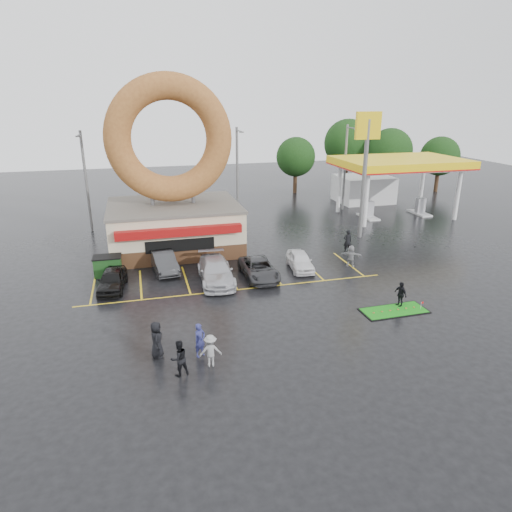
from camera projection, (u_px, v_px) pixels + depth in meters
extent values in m
plane|color=black|center=(250.00, 313.00, 26.22)|extent=(120.00, 120.00, 0.00)
cube|color=#472B19|center=(176.00, 241.00, 37.15)|extent=(10.00, 8.00, 1.20)
cube|color=beige|center=(174.00, 220.00, 36.57)|extent=(10.00, 8.00, 2.30)
cube|color=#59544C|center=(173.00, 205.00, 36.15)|extent=(10.20, 8.20, 0.20)
cube|color=maroon|center=(180.00, 232.00, 32.56)|extent=(9.00, 0.60, 0.60)
cylinder|color=slate|center=(152.00, 197.00, 35.53)|extent=(0.30, 0.30, 1.20)
cylinder|color=slate|center=(193.00, 195.00, 36.31)|extent=(0.30, 0.30, 1.20)
torus|color=brown|center=(169.00, 139.00, 34.46)|extent=(9.60, 2.00, 9.60)
cylinder|color=silver|center=(366.00, 201.00, 42.69)|extent=(0.40, 0.40, 5.00)
cylinder|color=silver|center=(458.00, 195.00, 45.11)|extent=(0.40, 0.40, 5.00)
cylinder|color=silver|center=(339.00, 189.00, 48.16)|extent=(0.40, 0.40, 5.00)
cylinder|color=silver|center=(422.00, 184.00, 50.58)|extent=(0.40, 0.40, 5.00)
cube|color=silver|center=(399.00, 165.00, 45.73)|extent=(12.00, 8.00, 0.50)
cube|color=yellow|center=(400.00, 162.00, 45.63)|extent=(12.30, 8.30, 0.70)
cube|color=#99999E|center=(369.00, 209.00, 46.44)|extent=(0.90, 0.60, 1.60)
cube|color=#99999E|center=(420.00, 206.00, 47.89)|extent=(0.90, 0.60, 1.60)
cube|color=silver|center=(363.00, 189.00, 53.35)|extent=(6.00, 5.00, 3.00)
cylinder|color=slate|center=(364.00, 181.00, 38.64)|extent=(0.36, 0.36, 10.00)
cube|color=yellow|center=(368.00, 126.00, 37.15)|extent=(2.20, 0.30, 2.20)
cylinder|color=slate|center=(86.00, 183.00, 40.55)|extent=(0.24, 0.24, 9.00)
cylinder|color=slate|center=(79.00, 135.00, 38.24)|extent=(0.12, 2.00, 0.12)
cube|color=slate|center=(78.00, 136.00, 37.35)|extent=(0.40, 0.18, 0.12)
cylinder|color=slate|center=(237.00, 174.00, 44.84)|extent=(0.24, 0.24, 9.00)
cylinder|color=slate|center=(239.00, 131.00, 42.54)|extent=(0.12, 2.00, 0.12)
cube|color=slate|center=(241.00, 132.00, 41.64)|extent=(0.40, 0.18, 0.12)
cylinder|color=slate|center=(345.00, 168.00, 48.65)|extent=(0.24, 0.24, 9.00)
cylinder|color=slate|center=(352.00, 128.00, 46.35)|extent=(0.12, 2.00, 0.12)
cube|color=slate|center=(356.00, 129.00, 45.45)|extent=(0.40, 0.18, 0.12)
cylinder|color=#332114|center=(387.00, 180.00, 59.38)|extent=(0.50, 0.50, 2.88)
sphere|color=black|center=(390.00, 151.00, 58.13)|extent=(5.60, 5.60, 5.60)
cylinder|color=#332114|center=(437.00, 182.00, 59.07)|extent=(0.50, 0.50, 2.52)
sphere|color=black|center=(440.00, 156.00, 57.98)|extent=(4.90, 4.90, 4.90)
cylinder|color=#332114|center=(346.00, 175.00, 62.00)|extent=(0.50, 0.50, 3.24)
sphere|color=black|center=(348.00, 143.00, 60.60)|extent=(6.30, 6.30, 6.30)
cylinder|color=#332114|center=(295.00, 183.00, 58.36)|extent=(0.50, 0.50, 2.52)
sphere|color=black|center=(296.00, 157.00, 57.27)|extent=(4.90, 4.90, 4.90)
imported|color=black|center=(112.00, 280.00, 29.16)|extent=(2.07, 4.08, 1.33)
imported|color=#2B2C2E|center=(164.00, 262.00, 32.24)|extent=(1.99, 4.38, 1.39)
imported|color=#B5B4BA|center=(216.00, 271.00, 30.35)|extent=(2.37, 5.35, 1.53)
imported|color=#323235|center=(259.00, 269.00, 31.09)|extent=(2.14, 4.58, 1.27)
imported|color=white|center=(300.00, 261.00, 32.62)|extent=(1.91, 3.88, 1.27)
imported|color=navy|center=(200.00, 340.00, 21.60)|extent=(0.74, 0.68, 1.69)
imported|color=black|center=(179.00, 358.00, 20.12)|extent=(0.99, 0.89, 1.69)
imported|color=gray|center=(211.00, 351.00, 20.82)|extent=(1.07, 0.68, 1.57)
imported|color=black|center=(157.00, 340.00, 21.52)|extent=(0.67, 0.95, 1.83)
imported|color=black|center=(400.00, 294.00, 26.78)|extent=(0.56, 0.97, 1.55)
imported|color=gray|center=(351.00, 256.00, 33.11)|extent=(1.51, 1.18, 1.60)
imported|color=black|center=(348.00, 241.00, 36.02)|extent=(0.71, 0.50, 1.85)
cube|color=#1D491C|center=(108.00, 266.00, 31.52)|extent=(1.83, 1.24, 1.30)
cube|color=black|center=(394.00, 311.00, 26.40)|extent=(3.92, 1.76, 0.04)
cube|color=#177E15|center=(394.00, 310.00, 26.39)|extent=(3.74, 1.58, 0.03)
cylinder|color=silver|center=(421.00, 306.00, 26.49)|extent=(0.02, 0.02, 0.44)
cube|color=red|center=(422.00, 303.00, 26.45)|extent=(0.14, 0.01, 0.10)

